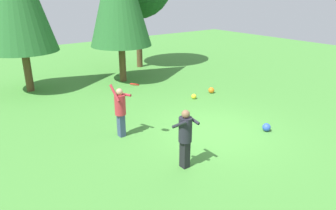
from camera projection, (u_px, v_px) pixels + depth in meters
The scene contains 7 objects.
ground_plane at pixel (215, 132), 10.16m from camera, with size 40.00×40.00×0.00m, color #478C38.
person_thrower at pixel (120, 108), 9.54m from camera, with size 0.59×0.57×1.73m.
person_catcher at pixel (185, 134), 7.82m from camera, with size 0.54×0.58×1.59m.
frisbee at pixel (135, 85), 8.88m from camera, with size 0.37×0.37×0.14m.
ball_yellow at pixel (194, 96), 13.17m from camera, with size 0.22×0.22×0.22m, color yellow.
ball_blue at pixel (266, 127), 10.16m from camera, with size 0.27×0.27×0.27m, color blue.
ball_orange at pixel (211, 90), 13.89m from camera, with size 0.26×0.26×0.26m, color orange.
Camera 1 is at (-6.78, -6.44, 4.35)m, focal length 33.37 mm.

